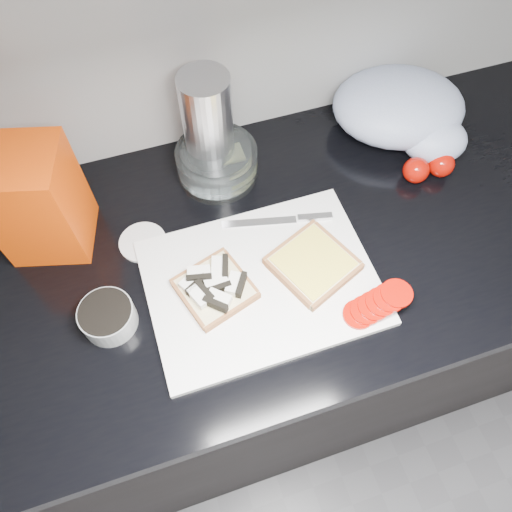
% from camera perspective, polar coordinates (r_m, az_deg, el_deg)
% --- Properties ---
extents(base_cabinet, '(3.50, 0.60, 0.86)m').
position_cam_1_polar(base_cabinet, '(1.37, 2.61, -8.37)').
color(base_cabinet, black).
rests_on(base_cabinet, ground).
extents(countertop, '(3.50, 0.64, 0.04)m').
position_cam_1_polar(countertop, '(0.96, 3.66, 1.74)').
color(countertop, black).
rests_on(countertop, base_cabinet).
extents(cutting_board, '(0.40, 0.30, 0.01)m').
position_cam_1_polar(cutting_board, '(0.89, 0.61, -3.02)').
color(cutting_board, white).
rests_on(cutting_board, countertop).
extents(bread_left, '(0.15, 0.15, 0.04)m').
position_cam_1_polar(bread_left, '(0.87, -4.82, -3.60)').
color(bread_left, beige).
rests_on(bread_left, cutting_board).
extents(bread_right, '(0.18, 0.18, 0.02)m').
position_cam_1_polar(bread_right, '(0.89, 6.53, -0.89)').
color(bread_right, beige).
rests_on(bread_right, cutting_board).
extents(tomato_slices, '(0.14, 0.08, 0.03)m').
position_cam_1_polar(tomato_slices, '(0.87, 13.72, -5.35)').
color(tomato_slices, '#A60D03').
rests_on(tomato_slices, cutting_board).
extents(knife, '(0.21, 0.06, 0.01)m').
position_cam_1_polar(knife, '(0.95, 4.04, 4.21)').
color(knife, silver).
rests_on(knife, cutting_board).
extents(seed_tub, '(0.09, 0.09, 0.05)m').
position_cam_1_polar(seed_tub, '(0.87, -16.60, -6.62)').
color(seed_tub, gray).
rests_on(seed_tub, countertop).
extents(tub_lid, '(0.09, 0.09, 0.01)m').
position_cam_1_polar(tub_lid, '(0.96, -12.81, 1.56)').
color(tub_lid, silver).
rests_on(tub_lid, countertop).
extents(glass_bowl, '(0.16, 0.16, 0.07)m').
position_cam_1_polar(glass_bowl, '(1.01, -4.47, 10.57)').
color(glass_bowl, silver).
rests_on(glass_bowl, countertop).
extents(bread_bag, '(0.17, 0.16, 0.22)m').
position_cam_1_polar(bread_bag, '(0.93, -23.78, 5.72)').
color(bread_bag, red).
rests_on(bread_bag, countertop).
extents(steel_canister, '(0.09, 0.09, 0.22)m').
position_cam_1_polar(steel_canister, '(0.97, -5.48, 14.46)').
color(steel_canister, silver).
rests_on(steel_canister, countertop).
extents(grocery_bag, '(0.33, 0.31, 0.12)m').
position_cam_1_polar(grocery_bag, '(1.12, 16.49, 15.59)').
color(grocery_bag, silver).
rests_on(grocery_bag, countertop).
extents(whole_tomatoes, '(0.11, 0.05, 0.05)m').
position_cam_1_polar(whole_tomatoes, '(1.07, 19.14, 9.57)').
color(whole_tomatoes, '#A60D03').
rests_on(whole_tomatoes, countertop).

